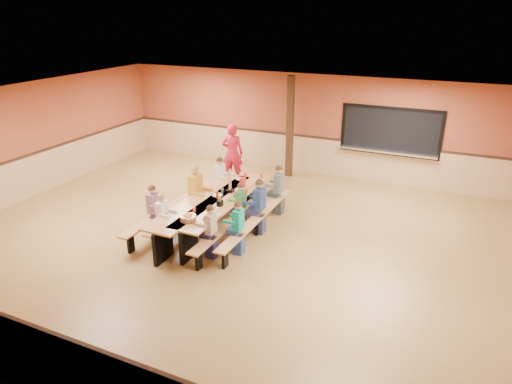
% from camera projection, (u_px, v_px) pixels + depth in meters
% --- Properties ---
extents(ground, '(12.00, 12.00, 0.00)m').
position_uv_depth(ground, '(228.00, 237.00, 10.19)').
color(ground, brown).
rests_on(ground, ground).
extents(room_envelope, '(12.04, 10.04, 3.02)m').
position_uv_depth(room_envelope, '(227.00, 209.00, 9.93)').
color(room_envelope, brown).
rests_on(room_envelope, ground).
extents(kitchen_pass_through, '(2.78, 0.28, 1.38)m').
position_uv_depth(kitchen_pass_through, '(390.00, 133.00, 12.82)').
color(kitchen_pass_through, black).
rests_on(kitchen_pass_through, ground).
extents(structural_post, '(0.18, 0.18, 3.00)m').
position_uv_depth(structural_post, '(290.00, 127.00, 13.42)').
color(structural_post, black).
rests_on(structural_post, ground).
extents(cafeteria_table_main, '(1.91, 3.70, 0.74)m').
position_uv_depth(cafeteria_table_main, '(225.00, 207.00, 10.44)').
color(cafeteria_table_main, '#BC7F4A').
rests_on(cafeteria_table_main, ground).
extents(cafeteria_table_second, '(1.91, 3.70, 0.74)m').
position_uv_depth(cafeteria_table_second, '(202.00, 208.00, 10.38)').
color(cafeteria_table_second, '#BC7F4A').
rests_on(cafeteria_table_second, ground).
extents(seated_child_white_left, '(0.35, 0.29, 1.17)m').
position_uv_depth(seated_child_white_left, '(163.00, 220.00, 9.69)').
color(seated_child_white_left, white).
rests_on(seated_child_white_left, ground).
extents(seated_adult_yellow, '(0.45, 0.37, 1.38)m').
position_uv_depth(seated_adult_yellow, '(196.00, 193.00, 10.78)').
color(seated_adult_yellow, gold).
rests_on(seated_adult_yellow, ground).
extents(seated_child_grey_left, '(0.37, 0.31, 1.22)m').
position_uv_depth(seated_child_grey_left, '(220.00, 180.00, 11.83)').
color(seated_child_grey_left, silver).
rests_on(seated_child_grey_left, ground).
extents(seated_child_teal_right, '(0.35, 0.28, 1.17)m').
position_uv_depth(seated_child_teal_right, '(238.00, 228.00, 9.31)').
color(seated_child_teal_right, '#0C8E7E').
rests_on(seated_child_teal_right, ground).
extents(seated_child_navy_right, '(0.40, 0.33, 1.28)m').
position_uv_depth(seated_child_navy_right, '(259.00, 207.00, 10.17)').
color(seated_child_navy_right, navy).
rests_on(seated_child_navy_right, ground).
extents(seated_child_char_right, '(0.38, 0.31, 1.23)m').
position_uv_depth(seated_child_char_right, '(279.00, 190.00, 11.17)').
color(seated_child_char_right, '#4F555A').
rests_on(seated_child_char_right, ground).
extents(seated_child_purple_sec, '(0.36, 0.29, 1.19)m').
position_uv_depth(seated_child_purple_sec, '(154.00, 211.00, 10.09)').
color(seated_child_purple_sec, '#7E5375').
rests_on(seated_child_purple_sec, ground).
extents(seated_child_green_sec, '(0.34, 0.27, 1.14)m').
position_uv_depth(seated_child_green_sec, '(241.00, 207.00, 10.33)').
color(seated_child_green_sec, '#32753D').
rests_on(seated_child_green_sec, ground).
extents(seated_child_tan_sec, '(0.34, 0.28, 1.14)m').
position_uv_depth(seated_child_tan_sec, '(211.00, 232.00, 9.17)').
color(seated_child_tan_sec, tan).
rests_on(seated_child_tan_sec, ground).
extents(standing_woman, '(0.70, 0.54, 1.73)m').
position_uv_depth(standing_woman, '(233.00, 153.00, 13.20)').
color(standing_woman, red).
rests_on(standing_woman, ground).
extents(punch_pitcher, '(0.16, 0.16, 0.22)m').
position_uv_depth(punch_pitcher, '(243.00, 182.00, 11.02)').
color(punch_pitcher, red).
rests_on(punch_pitcher, cafeteria_table_main).
extents(chip_bowl, '(0.32, 0.32, 0.15)m').
position_uv_depth(chip_bowl, '(188.00, 218.00, 9.24)').
color(chip_bowl, orange).
rests_on(chip_bowl, cafeteria_table_main).
extents(napkin_dispenser, '(0.10, 0.14, 0.13)m').
position_uv_depth(napkin_dispenser, '(220.00, 203.00, 9.96)').
color(napkin_dispenser, black).
rests_on(napkin_dispenser, cafeteria_table_main).
extents(condiment_mustard, '(0.06, 0.06, 0.17)m').
position_uv_depth(condiment_mustard, '(219.00, 199.00, 10.14)').
color(condiment_mustard, yellow).
rests_on(condiment_mustard, cafeteria_table_main).
extents(condiment_ketchup, '(0.06, 0.06, 0.17)m').
position_uv_depth(condiment_ketchup, '(217.00, 195.00, 10.33)').
color(condiment_ketchup, '#B2140F').
rests_on(condiment_ketchup, cafeteria_table_main).
extents(table_paddle, '(0.16, 0.16, 0.56)m').
position_uv_depth(table_paddle, '(230.00, 186.00, 10.69)').
color(table_paddle, black).
rests_on(table_paddle, cafeteria_table_main).
extents(place_settings, '(0.65, 3.30, 0.11)m').
position_uv_depth(place_settings, '(224.00, 196.00, 10.34)').
color(place_settings, beige).
rests_on(place_settings, cafeteria_table_main).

